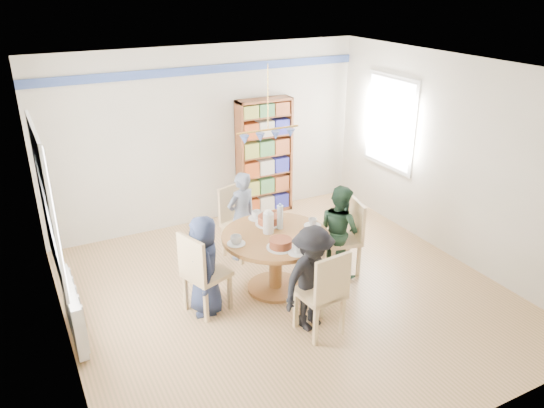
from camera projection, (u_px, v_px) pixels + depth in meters
ground at (287, 294)px, 6.50m from camera, size 5.00×5.00×0.00m
room_shell at (235, 149)px, 6.44m from camera, size 5.00×5.00×5.00m
radiator at (73, 310)px, 5.58m from camera, size 0.12×1.00×0.60m
dining_table at (276, 249)px, 6.40m from camera, size 1.30×1.30×0.75m
chair_left at (201, 271)px, 5.93m from camera, size 0.57×0.57×1.01m
chair_right at (348, 234)px, 6.82m from camera, size 0.52×0.52×0.98m
chair_far at (237, 218)px, 7.24m from camera, size 0.56×0.56×0.99m
chair_near at (325, 290)px, 5.55m from camera, size 0.49×0.49×1.01m
person_left at (204, 265)px, 5.96m from camera, size 0.44×0.62×1.19m
person_right at (339, 230)px, 6.75m from camera, size 0.54×0.65×1.21m
person_far at (242, 216)px, 7.11m from camera, size 0.51×0.40×1.24m
person_near at (312, 279)px, 5.67m from camera, size 0.88×0.65×1.22m
bookshelf at (264, 158)px, 8.41m from camera, size 0.89×0.27×1.87m
tableware at (273, 229)px, 6.30m from camera, size 1.24×1.24×0.33m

